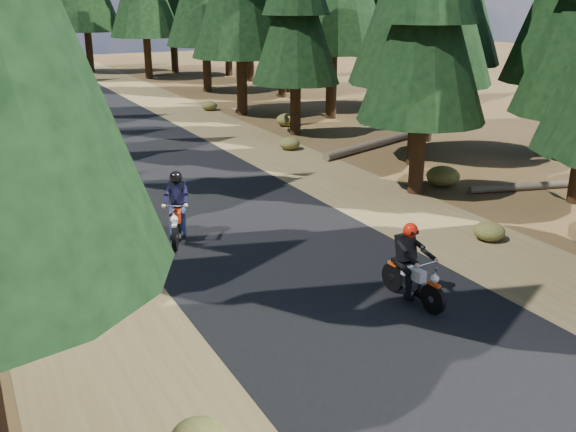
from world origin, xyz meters
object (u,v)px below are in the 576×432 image
at_px(log_far, 524,187).
at_px(rider_lead, 413,277).
at_px(log_near, 374,144).
at_px(rider_follow, 177,219).

height_order(log_far, rider_lead, rider_lead).
bearing_deg(rider_lead, log_far, -153.89).
xyz_separation_m(log_near, rider_lead, (-7.32, -11.76, 0.39)).
bearing_deg(log_far, rider_lead, -134.57).
height_order(log_near, rider_lead, rider_lead).
xyz_separation_m(log_near, log_far, (0.73, -7.16, -0.04)).
bearing_deg(rider_lead, rider_follow, -64.25).
bearing_deg(log_far, log_near, 111.52).
height_order(log_near, rider_follow, rider_follow).
xyz_separation_m(log_far, rider_follow, (-11.11, 0.83, 0.47)).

